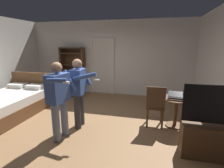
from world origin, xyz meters
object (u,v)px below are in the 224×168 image
at_px(side_table, 176,107).
at_px(person_blue_shirt, 59,96).
at_px(bottle_on_table, 184,95).
at_px(bookshelf, 73,69).
at_px(wooden_chair, 155,105).
at_px(person_striped_shirt, 79,89).
at_px(bed, 11,103).
at_px(laptop, 176,96).
at_px(tv_flatscreen, 214,136).
at_px(suitcase_dark, 68,90).

xyz_separation_m(side_table, person_blue_shirt, (-2.34, -1.13, 0.45)).
bearing_deg(bottle_on_table, side_table, 150.26).
relative_size(bookshelf, person_blue_shirt, 1.12).
height_order(bookshelf, wooden_chair, bookshelf).
bearing_deg(side_table, bottle_on_table, -29.74).
height_order(bookshelf, person_striped_shirt, bookshelf).
relative_size(bed, laptop, 5.55).
xyz_separation_m(tv_flatscreen, suitcase_dark, (-4.17, 2.70, -0.18)).
bearing_deg(suitcase_dark, tv_flatscreen, -18.74).
height_order(side_table, wooden_chair, wooden_chair).
xyz_separation_m(bed, laptop, (4.36, 0.23, 0.45)).
bearing_deg(bed, wooden_chair, 2.03).
bearing_deg(bookshelf, tv_flatscreen, -37.49).
bearing_deg(wooden_chair, tv_flatscreen, -43.03).
distance_m(side_table, wooden_chair, 0.50).
distance_m(bookshelf, person_blue_shirt, 3.54).
bearing_deg(bed, bottle_on_table, 2.42).
distance_m(bed, bottle_on_table, 4.57).
bearing_deg(bottle_on_table, person_blue_shirt, -157.02).
bearing_deg(wooden_chair, laptop, 11.61).
distance_m(tv_flatscreen, person_striped_shirt, 2.80).
bearing_deg(suitcase_dark, bed, -97.07).
relative_size(tv_flatscreen, side_table, 1.84).
relative_size(wooden_chair, person_striped_shirt, 0.62).
bearing_deg(person_blue_shirt, side_table, 25.80).
height_order(tv_flatscreen, laptop, tv_flatscreen).
xyz_separation_m(bed, person_blue_shirt, (2.05, -0.86, 0.62)).
height_order(bottle_on_table, suitcase_dark, bottle_on_table).
height_order(bed, person_blue_shirt, person_blue_shirt).
xyz_separation_m(laptop, suitcase_dark, (-3.62, 1.69, -0.54)).
height_order(bookshelf, laptop, bookshelf).
bearing_deg(bookshelf, suitcase_dark, -88.83).
distance_m(side_table, person_striped_shirt, 2.30).
height_order(side_table, person_striped_shirt, person_striped_shirt).
bearing_deg(side_table, person_striped_shirt, -165.89).
relative_size(bed, side_table, 2.95).
bearing_deg(side_table, bookshelf, 149.60).
relative_size(bookshelf, laptop, 4.79).
bearing_deg(wooden_chair, bookshelf, 144.42).
bearing_deg(tv_flatscreen, laptop, 118.59).
relative_size(laptop, suitcase_dark, 0.59).
bearing_deg(side_table, laptop, -131.16).
xyz_separation_m(person_striped_shirt, suitcase_dark, (-1.47, 2.19, -0.70)).
xyz_separation_m(tv_flatscreen, side_table, (-0.52, 1.06, 0.09)).
bearing_deg(tv_flatscreen, bed, 170.93).
bearing_deg(tv_flatscreen, wooden_chair, 136.97).
xyz_separation_m(bed, suitcase_dark, (0.75, 1.92, -0.09)).
relative_size(tv_flatscreen, person_striped_shirt, 0.81).
xyz_separation_m(wooden_chair, person_blue_shirt, (-1.87, -1.00, 0.38)).
bearing_deg(laptop, suitcase_dark, 155.00).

